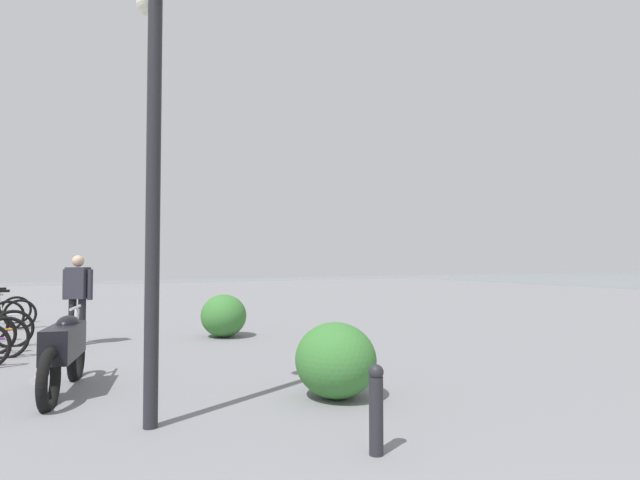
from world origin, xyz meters
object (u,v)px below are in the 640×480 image
at_px(lamppost, 154,127).
at_px(pedestrian, 78,293).
at_px(motorcycle, 64,351).
at_px(bollard_mid, 376,407).

bearing_deg(lamppost, pedestrian, 4.45).
bearing_deg(motorcycle, bollard_mid, -146.67).
height_order(lamppost, bollard_mid, lamppost).
xyz_separation_m(motorcycle, bollard_mid, (-3.48, -2.29, -0.11)).
distance_m(motorcycle, pedestrian, 3.81).
relative_size(lamppost, motorcycle, 2.10).
relative_size(lamppost, bollard_mid, 5.97).
bearing_deg(bollard_mid, pedestrian, 15.45).
xyz_separation_m(lamppost, motorcycle, (1.90, 0.73, -2.44)).
bearing_deg(lamppost, bollard_mid, -135.41).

